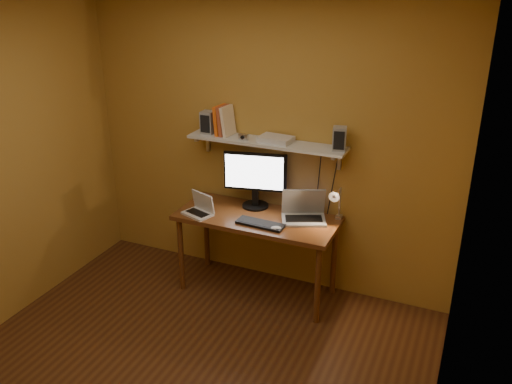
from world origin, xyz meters
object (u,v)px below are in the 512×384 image
at_px(desk, 257,225).
at_px(desk_lamp, 337,201).
at_px(wall_shelf, 266,143).
at_px(shelf_camera, 243,137).
at_px(router, 276,139).
at_px(keyboard, 260,224).
at_px(monitor, 255,177).
at_px(speaker_right, 339,139).
at_px(laptop, 304,211).
at_px(speaker_left, 208,122).
at_px(netbook, 200,208).
at_px(mouse, 276,228).

relative_size(desk, desk_lamp, 3.73).
bearing_deg(wall_shelf, desk_lamp, -5.88).
distance_m(shelf_camera, router, 0.28).
xyz_separation_m(desk, keyboard, (0.09, -0.15, 0.10)).
height_order(keyboard, desk_lamp, desk_lamp).
distance_m(monitor, shelf_camera, 0.38).
bearing_deg(speaker_right, desk, -174.79).
distance_m(wall_shelf, laptop, 0.67).
bearing_deg(speaker_right, speaker_left, 167.87).
height_order(desk, monitor, monitor).
bearing_deg(monitor, desk_lamp, -16.33).
xyz_separation_m(netbook, speaker_left, (-0.08, 0.35, 0.67)).
bearing_deg(netbook, speaker_left, 122.76).
relative_size(keyboard, speaker_right, 2.16).
relative_size(mouse, desk_lamp, 0.25).
xyz_separation_m(laptop, mouse, (-0.14, -0.30, -0.05)).
bearing_deg(keyboard, speaker_right, 35.53).
relative_size(monitor, laptop, 1.26).
distance_m(speaker_right, router, 0.55).
xyz_separation_m(keyboard, mouse, (0.15, -0.04, 0.01)).
bearing_deg(desk_lamp, laptop, -176.90).
bearing_deg(shelf_camera, speaker_right, 4.07).
relative_size(laptop, router, 1.59).
relative_size(wall_shelf, netbook, 4.77).
relative_size(keyboard, speaker_left, 2.08).
height_order(desk, desk_lamp, desk_lamp).
height_order(desk, speaker_right, speaker_right).
bearing_deg(speaker_right, laptop, -173.07).
distance_m(desk, wall_shelf, 0.72).
distance_m(wall_shelf, router, 0.10).
bearing_deg(shelf_camera, keyboard, -45.26).
height_order(laptop, mouse, laptop).
bearing_deg(wall_shelf, mouse, -56.79).
bearing_deg(mouse, desk_lamp, 17.10).
bearing_deg(monitor, shelf_camera, -166.07).
distance_m(desk, speaker_left, 1.00).
relative_size(wall_shelf, mouse, 15.03).
relative_size(keyboard, shelf_camera, 4.55).
relative_size(netbook, keyboard, 0.71).
bearing_deg(keyboard, speaker_left, 155.15).
relative_size(wall_shelf, laptop, 3.18).
relative_size(netbook, speaker_right, 1.53).
height_order(netbook, mouse, netbook).
relative_size(keyboard, mouse, 4.43).
relative_size(desk_lamp, router, 1.35).
distance_m(desk_lamp, speaker_right, 0.52).
bearing_deg(wall_shelf, shelf_camera, -163.54).
bearing_deg(netbook, speaker_right, 36.81).
distance_m(laptop, netbook, 0.90).
xyz_separation_m(monitor, netbook, (-0.38, -0.33, -0.23)).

